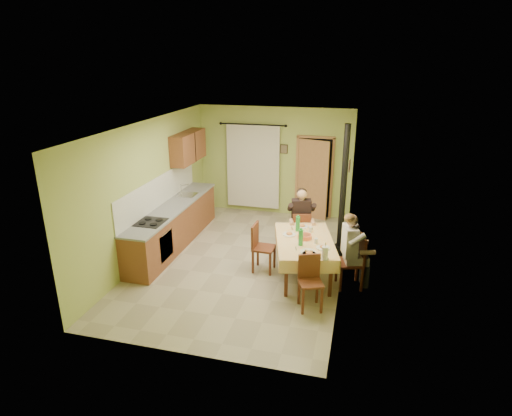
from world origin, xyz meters
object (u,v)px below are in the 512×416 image
(chair_far, at_px, (300,240))
(chair_left, at_px, (263,257))
(stove_flue, at_px, (342,213))
(dining_table, at_px, (304,258))
(chair_right, at_px, (350,272))
(chair_near, at_px, (310,293))
(man_right, at_px, (352,242))
(man_far, at_px, (301,214))

(chair_far, xyz_separation_m, chair_left, (-0.58, -0.99, 0.00))
(stove_flue, bearing_deg, chair_far, 172.66)
(dining_table, bearing_deg, chair_right, -25.61)
(chair_near, xyz_separation_m, stove_flue, (0.34, 1.99, 0.74))
(chair_right, xyz_separation_m, stove_flue, (-0.27, 1.09, 0.73))
(stove_flue, bearing_deg, man_right, -76.90)
(man_far, relative_size, stove_flue, 0.50)
(man_far, distance_m, man_right, 1.63)
(chair_far, height_order, chair_right, chair_right)
(chair_near, height_order, stove_flue, stove_flue)
(chair_near, distance_m, chair_right, 1.08)
(chair_left, bearing_deg, chair_far, 151.45)
(chair_near, xyz_separation_m, man_right, (0.60, 0.89, 0.59))
(chair_near, distance_m, stove_flue, 2.15)
(man_right, bearing_deg, stove_flue, -2.72)
(dining_table, xyz_separation_m, stove_flue, (0.60, 0.92, 0.64))
(dining_table, bearing_deg, man_far, 88.23)
(dining_table, distance_m, man_right, 1.01)
(chair_far, xyz_separation_m, chair_right, (1.10, -1.20, 0.00))
(chair_far, distance_m, chair_left, 1.15)
(dining_table, height_order, man_right, man_right)
(dining_table, relative_size, man_far, 1.40)
(chair_near, xyz_separation_m, man_far, (-0.49, 2.11, 0.59))
(chair_far, relative_size, stove_flue, 0.33)
(chair_right, distance_m, man_far, 1.74)
(man_right, bearing_deg, chair_near, 130.44)
(chair_far, relative_size, chair_near, 1.01)
(chair_near, relative_size, man_right, 0.66)
(dining_table, height_order, chair_near, chair_near)
(dining_table, distance_m, chair_far, 1.05)
(dining_table, relative_size, stove_flue, 0.69)
(chair_left, distance_m, man_right, 1.78)
(chair_right, height_order, stove_flue, stove_flue)
(chair_near, xyz_separation_m, chair_left, (-1.07, 1.11, 0.00))
(dining_table, relative_size, chair_near, 2.10)
(chair_right, distance_m, chair_left, 1.69)
(stove_flue, bearing_deg, chair_left, -147.98)
(dining_table, relative_size, chair_right, 1.93)
(chair_near, relative_size, chair_right, 0.92)
(dining_table, relative_size, chair_far, 2.08)
(dining_table, height_order, chair_far, chair_far)
(chair_near, bearing_deg, chair_far, -97.69)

